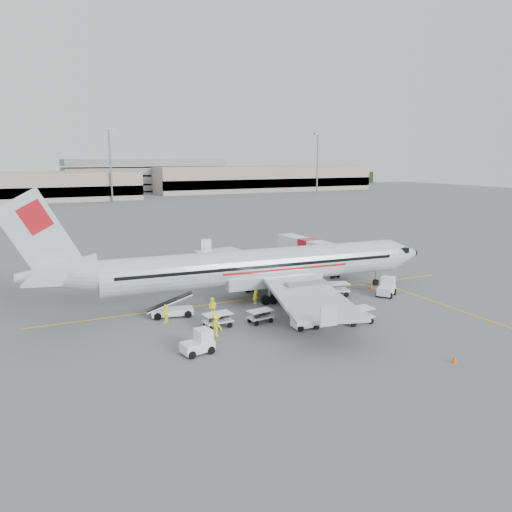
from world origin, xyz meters
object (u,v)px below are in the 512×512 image
at_px(tug_fore, 386,287).
at_px(tug_mid, 305,319).
at_px(jet_bridge, 309,254).
at_px(tug_aft, 197,342).
at_px(belt_loader, 172,302).
at_px(aircraft, 260,243).

bearing_deg(tug_fore, tug_mid, 165.26).
xyz_separation_m(jet_bridge, tug_fore, (0.82, -13.60, -0.98)).
bearing_deg(tug_aft, jet_bridge, 33.28).
distance_m(belt_loader, tug_fore, 21.33).
xyz_separation_m(tug_fore, tug_aft, (-21.87, -6.22, -0.06)).
distance_m(tug_mid, tug_aft, 9.69).
bearing_deg(belt_loader, tug_fore, 3.63).
distance_m(jet_bridge, tug_fore, 13.66).
xyz_separation_m(jet_bridge, belt_loader, (-20.32, -10.88, -0.61)).
height_order(aircraft, tug_fore, aircraft).
bearing_deg(aircraft, tug_mid, -89.38).
relative_size(jet_bridge, tug_aft, 6.51).
height_order(jet_bridge, tug_mid, jet_bridge).
bearing_deg(aircraft, belt_loader, -164.40).
bearing_deg(jet_bridge, belt_loader, -156.09).
relative_size(aircraft, jet_bridge, 2.76).
bearing_deg(tug_fore, jet_bridge, 57.14).
xyz_separation_m(jet_bridge, tug_aft, (-21.05, -19.82, -1.04)).
relative_size(tug_mid, tug_aft, 0.95).
bearing_deg(tug_mid, tug_aft, -169.24).
xyz_separation_m(aircraft, tug_aft, (-10.13, -10.90, -4.64)).
xyz_separation_m(aircraft, belt_loader, (-9.41, -1.96, -4.21)).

